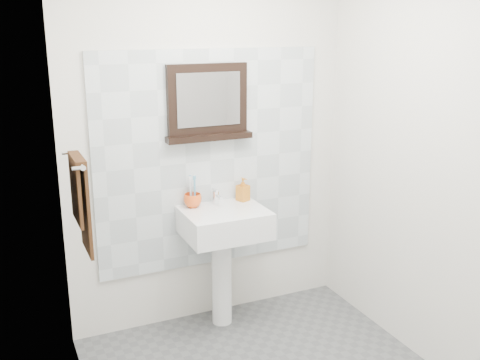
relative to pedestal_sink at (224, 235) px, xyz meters
name	(u,v)px	position (x,y,z in m)	size (l,w,h in m)	color
back_wall	(209,146)	(-0.01, 0.23, 0.57)	(2.00, 0.01, 2.50)	silver
front_wall	(444,270)	(-0.01, -1.97, 0.57)	(2.00, 0.01, 2.50)	silver
left_wall	(88,213)	(-1.01, -0.87, 0.57)	(0.01, 2.20, 2.50)	silver
right_wall	(438,167)	(0.99, -0.87, 0.57)	(0.01, 2.20, 2.50)	silver
splashback	(210,161)	(-0.01, 0.21, 0.47)	(1.60, 0.02, 1.50)	silver
pedestal_sink	(224,235)	(0.00, 0.00, 0.00)	(0.55, 0.44, 0.96)	white
toothbrush_cup	(193,200)	(-0.17, 0.13, 0.23)	(0.12, 0.12, 0.09)	#FB5D1D
toothbrushes	(193,190)	(-0.17, 0.13, 0.31)	(0.05, 0.04, 0.21)	white
soap_dispenser	(243,189)	(0.20, 0.13, 0.27)	(0.07, 0.08, 0.16)	#C75317
framed_mirror	(208,104)	(-0.03, 0.19, 0.87)	(0.59, 0.11, 0.50)	black
towel_bar	(76,160)	(-0.96, -0.26, 0.68)	(0.07, 0.40, 0.03)	silver
hand_towel	(81,197)	(-0.95, -0.26, 0.47)	(0.06, 0.30, 0.55)	black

